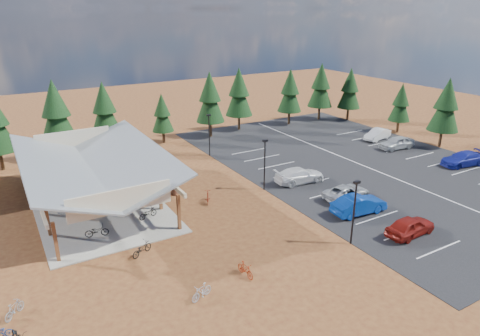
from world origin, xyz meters
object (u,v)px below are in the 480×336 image
at_px(bike_3, 54,187).
at_px(trash_bin_1, 177,189).
at_px(bike_5, 118,210).
at_px(bike_6, 119,193).
at_px(bike_0, 97,231).
at_px(bike_12, 142,249).
at_px(bike_14, 165,186).
at_px(lamp_post_0, 354,208).
at_px(car_7, 464,159).
at_px(lamp_post_1, 265,161).
at_px(car_2, 346,192).
at_px(trash_bin_0, 174,190).
at_px(bike_7, 107,175).
at_px(bike_11, 245,269).
at_px(bike_4, 148,213).
at_px(bike_9, 14,309).
at_px(car_8, 397,143).
at_px(car_9, 377,134).
at_px(bike_15, 208,197).
at_px(bike_1, 67,207).
at_px(bike_13, 202,292).
at_px(lamp_post_2, 209,132).
at_px(car_3, 300,175).
at_px(bike_2, 65,197).
at_px(car_0, 410,226).
at_px(car_1, 359,205).

bearing_deg(bike_3, trash_bin_1, -130.25).
distance_m(bike_5, bike_6, 3.61).
relative_size(bike_0, bike_12, 0.97).
bearing_deg(bike_14, lamp_post_0, -40.43).
bearing_deg(bike_5, car_7, -109.69).
xyz_separation_m(lamp_post_1, car_7, (23.33, -5.66, -2.15)).
xyz_separation_m(bike_0, car_2, (21.85, -4.45, 0.13)).
distance_m(trash_bin_0, car_7, 32.71).
height_order(bike_7, car_2, car_2).
distance_m(bike_7, bike_11, 22.19).
xyz_separation_m(bike_4, bike_11, (2.87, -11.26, -0.05)).
bearing_deg(bike_9, car_8, -124.13).
bearing_deg(car_9, bike_5, -94.38).
height_order(lamp_post_1, bike_5, lamp_post_1).
distance_m(bike_14, car_2, 17.45).
xyz_separation_m(car_7, car_9, (-0.63, 12.18, -0.04)).
height_order(bike_3, bike_12, bike_3).
relative_size(bike_5, bike_15, 0.82).
relative_size(bike_1, bike_6, 0.95).
relative_size(bike_13, bike_15, 0.89).
distance_m(bike_3, bike_9, 18.48).
bearing_deg(trash_bin_0, bike_0, -151.07).
distance_m(lamp_post_2, bike_14, 11.38).
bearing_deg(car_3, bike_9, 112.54).
bearing_deg(bike_15, lamp_post_2, -91.06).
relative_size(lamp_post_0, bike_1, 2.95).
distance_m(bike_0, bike_11, 12.61).
relative_size(car_2, car_9, 1.06).
relative_size(bike_7, bike_14, 0.93).
relative_size(bike_2, bike_4, 1.04).
height_order(lamp_post_2, bike_15, lamp_post_2).
bearing_deg(car_3, car_0, -170.55).
distance_m(car_1, car_9, 23.89).
xyz_separation_m(bike_2, bike_4, (5.48, -7.04, -0.02)).
height_order(bike_4, bike_13, bike_4).
distance_m(trash_bin_0, bike_14, 1.57).
xyz_separation_m(bike_6, bike_13, (0.32, -17.34, -0.09)).
height_order(bike_5, bike_12, bike_5).
bearing_deg(bike_12, lamp_post_1, -96.94).
relative_size(bike_1, car_9, 0.39).
bearing_deg(lamp_post_1, bike_4, -178.60).
height_order(bike_4, bike_11, bike_11).
distance_m(lamp_post_2, bike_4, 17.33).
height_order(trash_bin_0, bike_1, bike_1).
bearing_deg(trash_bin_1, trash_bin_0, -152.59).
distance_m(lamp_post_0, bike_9, 23.17).
xyz_separation_m(bike_7, bike_12, (-1.50, -15.83, -0.09)).
distance_m(bike_7, car_9, 35.62).
height_order(bike_7, bike_15, bike_15).
bearing_deg(bike_5, lamp_post_2, -61.99).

